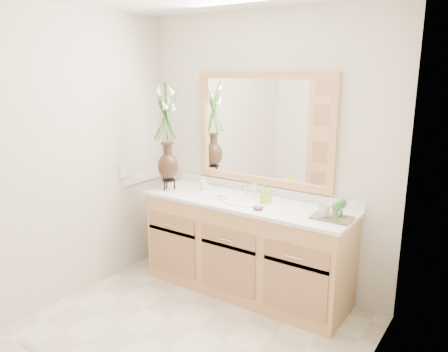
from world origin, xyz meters
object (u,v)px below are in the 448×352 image
Objects in this scene: tumbler at (203,185)px; tray at (332,218)px; soap_bottle at (266,194)px; flower_vase at (167,123)px.

tumbler is 1.27m from tray.
flower_vase is at bearing -170.27° from soap_bottle.
soap_bottle is (0.94, 0.14, -0.54)m from flower_vase.
tumbler is 0.66m from soap_bottle.
soap_bottle reaches higher than tumbler.
flower_vase is 1.09m from soap_bottle.
soap_bottle is at bearing 8.43° from flower_vase.
tumbler is (0.28, 0.16, -0.57)m from flower_vase.
tumbler is 0.30× the size of tray.
tumbler is at bearing 29.29° from flower_vase.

